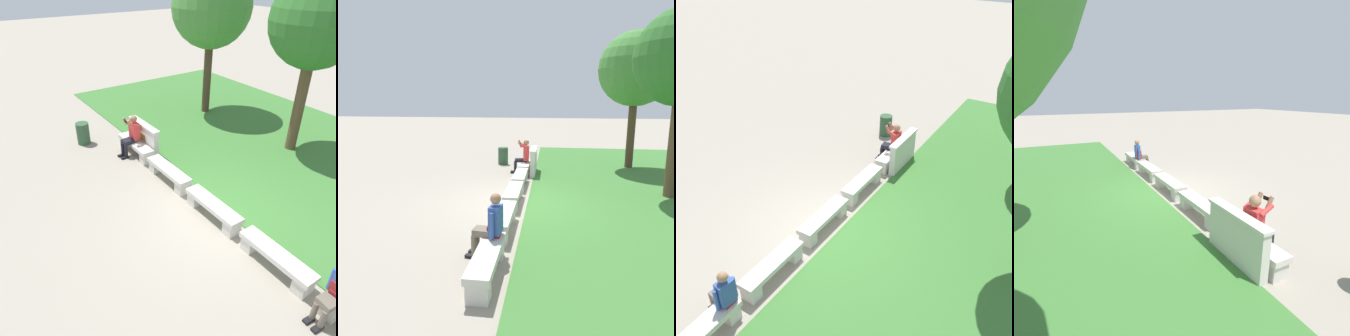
# 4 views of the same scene
# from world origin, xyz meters

# --- Properties ---
(ground_plane) EXTENTS (80.00, 80.00, 0.00)m
(ground_plane) POSITION_xyz_m (0.00, 0.00, 0.00)
(ground_plane) COLOR gray
(grass_strip) EXTENTS (21.40, 8.00, 0.03)m
(grass_strip) POSITION_xyz_m (0.00, 4.38, 0.01)
(grass_strip) COLOR #3D7533
(grass_strip) RESTS_ON ground
(bench_main) EXTENTS (1.69, 0.40, 0.45)m
(bench_main) POSITION_xyz_m (-3.85, 0.00, 0.29)
(bench_main) COLOR beige
(bench_main) RESTS_ON ground
(bench_near) EXTENTS (1.69, 0.40, 0.45)m
(bench_near) POSITION_xyz_m (-1.93, 0.00, 0.29)
(bench_near) COLOR beige
(bench_near) RESTS_ON ground
(bench_mid) EXTENTS (1.69, 0.40, 0.45)m
(bench_mid) POSITION_xyz_m (-0.00, 0.00, 0.29)
(bench_mid) COLOR beige
(bench_mid) RESTS_ON ground
(bench_far) EXTENTS (1.69, 0.40, 0.45)m
(bench_far) POSITION_xyz_m (1.93, 0.00, 0.29)
(bench_far) COLOR beige
(bench_far) RESTS_ON ground
(bench_end) EXTENTS (1.69, 0.40, 0.45)m
(bench_end) POSITION_xyz_m (3.85, 0.00, 0.29)
(bench_end) COLOR beige
(bench_end) RESTS_ON ground
(backrest_wall_with_plaque) EXTENTS (1.59, 0.24, 1.01)m
(backrest_wall_with_plaque) POSITION_xyz_m (-3.85, 0.34, 0.52)
(backrest_wall_with_plaque) COLOR beige
(backrest_wall_with_plaque) RESTS_ON ground
(person_photographer) EXTENTS (0.50, 0.75, 1.32)m
(person_photographer) POSITION_xyz_m (-3.94, -0.08, 0.74)
(person_photographer) COLOR black
(person_photographer) RESTS_ON ground
(person_distant) EXTENTS (0.48, 0.70, 1.26)m
(person_distant) POSITION_xyz_m (3.19, -0.07, 0.67)
(person_distant) COLOR black
(person_distant) RESTS_ON ground
(backpack) EXTENTS (0.28, 0.24, 0.43)m
(backpack) POSITION_xyz_m (3.18, 0.02, 0.63)
(backpack) COLOR maroon
(backpack) RESTS_ON bench_end
(trash_bin) EXTENTS (0.44, 0.44, 0.75)m
(trash_bin) POSITION_xyz_m (-5.56, -1.11, 0.38)
(trash_bin) COLOR #2D5133
(trash_bin) RESTS_ON ground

